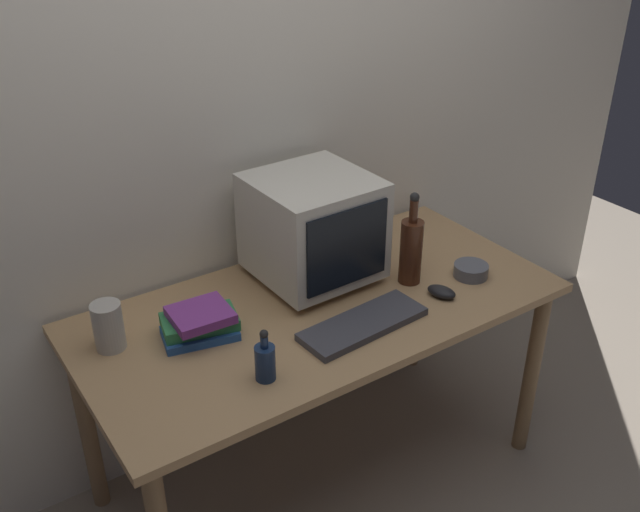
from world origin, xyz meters
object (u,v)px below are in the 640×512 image
object	(u,v)px
bottle_tall	(411,249)
metal_canister	(108,326)
book_stack	(200,323)
cd_spindle	(471,270)
computer_mouse	(441,292)
bottle_short	(265,361)
crt_monitor	(313,228)
keyboard	(363,324)

from	to	relation	value
bottle_tall	metal_canister	size ratio (longest dim) A/B	2.22
book_stack	cd_spindle	size ratio (longest dim) A/B	2.14
computer_mouse	book_stack	size ratio (longest dim) A/B	0.39
bottle_short	cd_spindle	distance (m)	0.88
bottle_short	metal_canister	world-z (taller)	bottle_short
cd_spindle	metal_canister	world-z (taller)	metal_canister
crt_monitor	computer_mouse	size ratio (longest dim) A/B	3.96
bottle_short	cd_spindle	bearing A→B (deg)	5.70
crt_monitor	metal_canister	size ratio (longest dim) A/B	2.64
bottle_tall	cd_spindle	bearing A→B (deg)	-25.57
bottle_short	bottle_tall	bearing A→B (deg)	15.07
metal_canister	book_stack	bearing A→B (deg)	-21.19
keyboard	book_stack	xyz separation A→B (m)	(-0.44, 0.24, 0.03)
keyboard	bottle_short	size ratio (longest dim) A/B	2.57
computer_mouse	metal_canister	world-z (taller)	metal_canister
crt_monitor	cd_spindle	bearing A→B (deg)	-33.24
computer_mouse	metal_canister	distance (m)	1.07
cd_spindle	metal_canister	xyz separation A→B (m)	(-1.19, 0.30, 0.05)
bottle_tall	computer_mouse	bearing A→B (deg)	-80.50
computer_mouse	cd_spindle	world-z (taller)	cd_spindle
keyboard	cd_spindle	bearing A→B (deg)	0.78
computer_mouse	bottle_short	xyz separation A→B (m)	(-0.70, -0.05, 0.04)
keyboard	book_stack	distance (m)	0.50
bottle_tall	cd_spindle	world-z (taller)	bottle_tall
metal_canister	keyboard	bearing A→B (deg)	-26.26
keyboard	computer_mouse	world-z (taller)	computer_mouse
crt_monitor	bottle_tall	world-z (taller)	crt_monitor
book_stack	computer_mouse	bearing A→B (deg)	-17.76
keyboard	bottle_tall	size ratio (longest dim) A/B	1.26
keyboard	computer_mouse	distance (m)	0.32
computer_mouse	book_stack	world-z (taller)	book_stack
book_stack	bottle_short	bearing A→B (deg)	-78.29
bottle_tall	book_stack	xyz separation A→B (m)	(-0.74, 0.11, -0.08)
computer_mouse	bottle_tall	distance (m)	0.18
computer_mouse	metal_canister	xyz separation A→B (m)	(-1.01, 0.34, 0.06)
crt_monitor	cd_spindle	world-z (taller)	crt_monitor
keyboard	bottle_short	world-z (taller)	bottle_short
computer_mouse	bottle_tall	bearing A→B (deg)	80.03
bottle_tall	crt_monitor	bearing A→B (deg)	141.67
crt_monitor	bottle_short	bearing A→B (deg)	-137.10
book_stack	cd_spindle	world-z (taller)	book_stack
book_stack	keyboard	bearing A→B (deg)	-28.94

